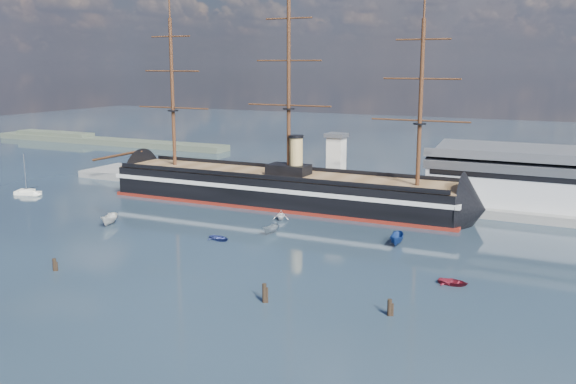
% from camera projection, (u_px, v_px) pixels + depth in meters
% --- Properties ---
extents(ground, '(600.00, 600.00, 0.00)m').
position_uv_depth(ground, '(265.00, 225.00, 138.81)').
color(ground, '#1A222B').
rests_on(ground, ground).
extents(quay, '(180.00, 18.00, 2.00)m').
position_uv_depth(quay, '(365.00, 199.00, 166.06)').
color(quay, slate).
rests_on(quay, ground).
extents(warehouse, '(63.00, 21.00, 11.60)m').
position_uv_depth(warehouse, '(570.00, 181.00, 147.06)').
color(warehouse, '#B7BABC').
rests_on(warehouse, ground).
extents(quay_tower, '(5.00, 5.00, 15.00)m').
position_uv_depth(quay_tower, '(336.00, 161.00, 164.56)').
color(quay_tower, silver).
rests_on(quay_tower, ground).
extents(shoreline, '(120.00, 10.00, 4.00)m').
position_uv_depth(shoreline, '(90.00, 140.00, 282.66)').
color(shoreline, '#3F4C38').
rests_on(shoreline, ground).
extents(warship, '(112.97, 17.25, 53.94)m').
position_uv_depth(warship, '(275.00, 188.00, 159.03)').
color(warship, black).
rests_on(warship, ground).
extents(sailboat, '(7.18, 4.38, 11.06)m').
position_uv_depth(sailboat, '(28.00, 192.00, 170.94)').
color(sailboat, white).
rests_on(sailboat, ground).
extents(motorboat_a, '(7.72, 4.77, 2.90)m').
position_uv_depth(motorboat_a, '(110.00, 225.00, 139.10)').
color(motorboat_a, silver).
rests_on(motorboat_a, ground).
extents(motorboat_b, '(1.70, 3.07, 1.35)m').
position_uv_depth(motorboat_b, '(219.00, 240.00, 127.14)').
color(motorboat_b, navy).
rests_on(motorboat_b, ground).
extents(motorboat_c, '(5.74, 2.71, 2.21)m').
position_uv_depth(motorboat_c, '(271.00, 234.00, 131.93)').
color(motorboat_c, slate).
rests_on(motorboat_c, ground).
extents(motorboat_d, '(7.25, 5.11, 2.44)m').
position_uv_depth(motorboat_d, '(281.00, 220.00, 143.83)').
color(motorboat_d, silver).
rests_on(motorboat_d, ground).
extents(motorboat_e, '(1.26, 2.98, 1.38)m').
position_uv_depth(motorboat_e, '(453.00, 285.00, 101.53)').
color(motorboat_e, maroon).
rests_on(motorboat_e, ground).
extents(motorboat_f, '(7.48, 3.64, 2.87)m').
position_uv_depth(motorboat_f, '(397.00, 245.00, 123.75)').
color(motorboat_f, navy).
rests_on(motorboat_f, ground).
extents(piling_near_left, '(0.64, 0.64, 2.86)m').
position_uv_depth(piling_near_left, '(55.00, 271.00, 108.45)').
color(piling_near_left, black).
rests_on(piling_near_left, ground).
extents(piling_near_right, '(0.64, 0.64, 3.59)m').
position_uv_depth(piling_near_right, '(264.00, 302.00, 94.10)').
color(piling_near_right, black).
rests_on(piling_near_right, ground).
extents(piling_far_right, '(0.64, 0.64, 3.10)m').
position_uv_depth(piling_far_right, '(389.00, 316.00, 89.18)').
color(piling_far_right, black).
rests_on(piling_far_right, ground).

